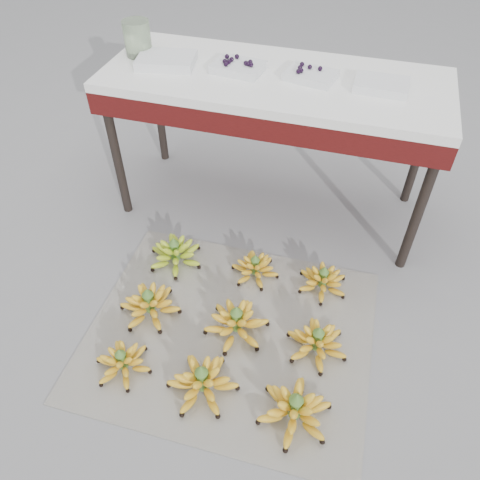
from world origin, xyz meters
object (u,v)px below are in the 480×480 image
(bunch_front_right, at_px, (295,409))
(bunch_back_center, at_px, (255,268))
(bunch_back_left, at_px, (175,254))
(vendor_table, at_px, (274,93))
(tray_far_left, at_px, (166,60))
(bunch_front_left, at_px, (123,362))
(tray_far_right, at_px, (381,85))
(bunch_mid_right, at_px, (317,342))
(glass_jar, at_px, (138,38))
(bunch_back_right, at_px, (323,280))
(bunch_mid_left, at_px, (150,305))
(bunch_front_center, at_px, (202,382))
(tray_left, at_px, (238,67))
(bunch_mid_center, at_px, (237,323))
(newspaper_mat, at_px, (230,333))
(tray_right, at_px, (311,75))

(bunch_front_right, distance_m, bunch_back_center, 0.75)
(bunch_back_left, xyz_separation_m, vendor_table, (0.34, 0.59, 0.64))
(bunch_back_left, height_order, bunch_back_center, bunch_back_left)
(bunch_back_center, distance_m, tray_far_left, 1.10)
(bunch_front_left, height_order, bunch_front_right, bunch_front_right)
(tray_far_right, bearing_deg, bunch_mid_right, -93.15)
(tray_far_right, xyz_separation_m, glass_jar, (-1.20, 0.03, 0.06))
(bunch_back_left, xyz_separation_m, bunch_back_center, (0.41, 0.03, -0.01))
(bunch_back_right, height_order, vendor_table, vendor_table)
(bunch_mid_left, relative_size, glass_jar, 1.72)
(bunch_front_center, relative_size, tray_left, 1.29)
(bunch_back_left, xyz_separation_m, tray_far_right, (0.83, 0.59, 0.75))
(tray_far_left, height_order, tray_far_right, tray_far_left)
(bunch_front_right, distance_m, bunch_back_left, 0.99)
(bunch_mid_center, distance_m, tray_far_right, 1.25)
(bunch_mid_right, xyz_separation_m, tray_far_right, (0.05, 0.91, 0.75))
(newspaper_mat, relative_size, glass_jar, 7.48)
(bunch_front_right, distance_m, vendor_table, 1.44)
(bunch_mid_center, relative_size, tray_left, 1.28)
(bunch_mid_center, relative_size, bunch_back_right, 1.06)
(bunch_back_right, height_order, tray_far_right, tray_far_right)
(newspaper_mat, bearing_deg, bunch_back_left, 139.47)
(tray_far_right, bearing_deg, bunch_mid_center, -114.17)
(bunch_front_left, distance_m, tray_left, 1.44)
(bunch_mid_left, bearing_deg, bunch_back_center, 39.74)
(bunch_front_left, height_order, bunch_mid_right, bunch_mid_right)
(bunch_front_left, xyz_separation_m, bunch_mid_right, (0.76, 0.32, 0.01))
(bunch_mid_right, bearing_deg, bunch_back_center, 155.34)
(bunch_mid_left, relative_size, tray_left, 1.14)
(tray_right, bearing_deg, vendor_table, -176.01)
(bunch_back_right, xyz_separation_m, glass_jar, (-1.12, 0.58, 0.82))
(bunch_mid_center, relative_size, tray_far_left, 1.06)
(bunch_back_right, bearing_deg, bunch_front_center, -137.51)
(tray_right, bearing_deg, bunch_front_right, -78.96)
(bunch_back_right, xyz_separation_m, tray_far_right, (0.08, 0.55, 0.75))
(bunch_back_center, xyz_separation_m, tray_left, (-0.25, 0.56, 0.76))
(newspaper_mat, distance_m, bunch_front_right, 0.47)
(bunch_front_right, height_order, tray_far_right, tray_far_right)
(tray_far_left, distance_m, glass_jar, 0.20)
(bunch_mid_right, height_order, tray_far_left, tray_far_left)
(bunch_front_left, height_order, bunch_back_left, bunch_back_left)
(bunch_mid_center, distance_m, bunch_mid_right, 0.36)
(bunch_front_center, distance_m, bunch_mid_left, 0.47)
(bunch_front_right, xyz_separation_m, vendor_table, (-0.41, 1.23, 0.63))
(bunch_mid_left, height_order, tray_far_left, tray_far_left)
(bunch_mid_left, xyz_separation_m, bunch_back_center, (0.40, 0.36, -0.01))
(bunch_front_left, height_order, bunch_mid_left, bunch_mid_left)
(bunch_front_right, relative_size, bunch_back_center, 1.23)
(bunch_front_right, bearing_deg, bunch_mid_right, 72.57)
(bunch_mid_left, distance_m, bunch_back_right, 0.83)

